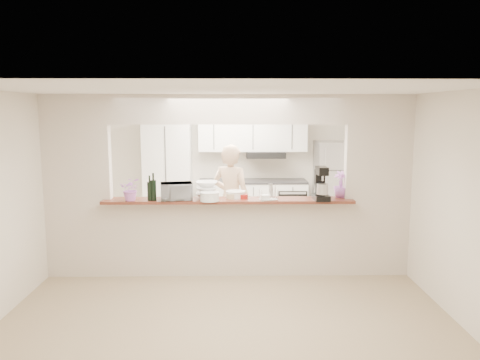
{
  "coord_description": "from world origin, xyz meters",
  "views": [
    {
      "loc": [
        0.06,
        -6.32,
        2.27
      ],
      "look_at": [
        0.16,
        0.3,
        1.3
      ],
      "focal_mm": 35.0,
      "sensor_mm": 36.0,
      "label": 1
    }
  ],
  "objects_px": {
    "refrigerator": "(335,185)",
    "toaster_oven": "(176,191)",
    "stand_mixer": "(321,185)",
    "person": "(231,200)"
  },
  "relations": [
    {
      "from": "stand_mixer",
      "to": "person",
      "type": "relative_size",
      "value": 0.26
    },
    {
      "from": "refrigerator",
      "to": "stand_mixer",
      "type": "xyz_separation_m",
      "value": [
        -0.8,
        -2.78,
        0.44
      ]
    },
    {
      "from": "toaster_oven",
      "to": "stand_mixer",
      "type": "bearing_deg",
      "value": -11.43
    },
    {
      "from": "refrigerator",
      "to": "person",
      "type": "relative_size",
      "value": 0.97
    },
    {
      "from": "refrigerator",
      "to": "toaster_oven",
      "type": "xyz_separation_m",
      "value": [
        -2.75,
        -2.75,
        0.36
      ]
    },
    {
      "from": "toaster_oven",
      "to": "stand_mixer",
      "type": "relative_size",
      "value": 0.92
    },
    {
      "from": "refrigerator",
      "to": "stand_mixer",
      "type": "height_order",
      "value": "refrigerator"
    },
    {
      "from": "refrigerator",
      "to": "toaster_oven",
      "type": "height_order",
      "value": "refrigerator"
    },
    {
      "from": "toaster_oven",
      "to": "person",
      "type": "distance_m",
      "value": 1.33
    },
    {
      "from": "toaster_oven",
      "to": "person",
      "type": "height_order",
      "value": "person"
    }
  ]
}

